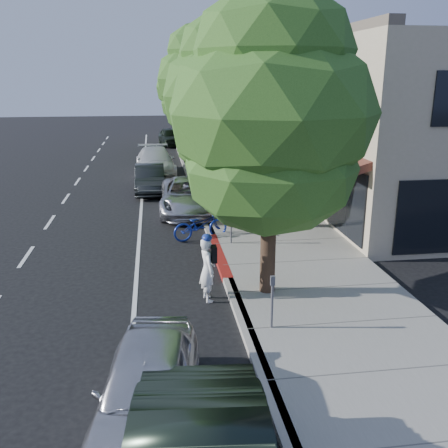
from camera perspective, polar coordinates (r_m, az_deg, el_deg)
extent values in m
plane|color=black|center=(15.21, -0.09, -5.23)|extent=(120.00, 120.00, 0.00)
cube|color=gray|center=(23.07, 2.82, 2.63)|extent=(4.60, 56.00, 0.15)
cube|color=#9E998E|center=(22.76, -2.88, 2.44)|extent=(0.30, 56.00, 0.15)
cube|color=maroon|center=(16.11, -0.58, -3.66)|extent=(0.32, 4.00, 0.15)
cube|color=#C1AF95|center=(34.07, 12.10, 12.69)|extent=(10.00, 36.00, 7.00)
cylinder|color=black|center=(13.04, 5.05, -2.70)|extent=(0.40, 0.40, 2.73)
ellipsoid|color=#274F17|center=(12.50, 5.30, 6.61)|extent=(4.35, 4.35, 3.48)
ellipsoid|color=#274F17|center=(12.34, 5.47, 12.67)|extent=(5.12, 5.12, 4.09)
ellipsoid|color=#274F17|center=(12.32, 5.66, 19.19)|extent=(3.84, 3.84, 3.07)
cylinder|color=black|center=(18.69, 0.95, 3.48)|extent=(0.40, 0.40, 2.81)
ellipsoid|color=#274F17|center=(18.32, 0.98, 10.22)|extent=(4.37, 4.37, 3.50)
ellipsoid|color=#274F17|center=(18.21, 1.00, 14.49)|extent=(5.14, 5.14, 4.11)
ellipsoid|color=#274F17|center=(18.21, 1.03, 19.03)|extent=(3.85, 3.85, 3.08)
cylinder|color=black|center=(24.53, -1.25, 6.54)|extent=(0.40, 0.40, 2.70)
ellipsoid|color=#274F17|center=(24.24, -1.28, 11.48)|extent=(3.89, 3.89, 3.11)
ellipsoid|color=#274F17|center=(24.16, -1.30, 14.57)|extent=(4.58, 4.58, 3.66)
ellipsoid|color=#274F17|center=(24.15, -1.32, 17.86)|extent=(3.43, 3.43, 2.75)
cylinder|color=black|center=(30.39, -2.61, 8.87)|extent=(0.40, 0.40, 3.07)
ellipsoid|color=#274F17|center=(30.16, -2.68, 13.41)|extent=(4.42, 4.42, 3.54)
ellipsoid|color=#274F17|center=(30.11, -2.72, 16.25)|extent=(5.21, 5.21, 4.16)
ellipsoid|color=#274F17|center=(30.14, -2.76, 19.26)|extent=(3.90, 3.90, 3.12)
cylinder|color=black|center=(36.34, -3.54, 9.93)|extent=(0.40, 0.40, 2.80)
ellipsoid|color=#274F17|center=(36.15, -3.60, 13.40)|extent=(3.99, 3.99, 3.19)
ellipsoid|color=#274F17|center=(36.09, -3.64, 15.56)|extent=(4.70, 4.70, 3.76)
ellipsoid|color=#274F17|center=(36.09, -3.69, 17.85)|extent=(3.52, 3.52, 2.82)
cylinder|color=black|center=(42.29, -4.21, 10.78)|extent=(0.40, 0.40, 2.66)
ellipsoid|color=#274F17|center=(42.13, -4.27, 13.60)|extent=(4.35, 4.35, 3.48)
ellipsoid|color=#274F17|center=(42.08, -4.31, 15.36)|extent=(5.12, 5.12, 4.09)
ellipsoid|color=#274F17|center=(42.07, -4.35, 17.22)|extent=(3.84, 3.84, 3.07)
imported|color=white|center=(12.94, -1.92, -5.24)|extent=(0.53, 0.69, 1.70)
imported|color=#152B96|center=(17.80, -2.70, -0.10)|extent=(2.17, 1.29, 1.07)
imported|color=#BCBBC0|center=(21.37, -4.08, 3.23)|extent=(2.64, 5.25, 1.43)
imported|color=black|center=(25.31, -8.48, 5.13)|extent=(1.46, 4.11, 1.35)
imported|color=silver|center=(29.68, -7.85, 7.05)|extent=(2.43, 5.44, 1.55)
imported|color=black|center=(42.29, -6.11, 9.89)|extent=(2.20, 4.38, 1.43)
imported|color=silver|center=(8.85, -8.66, -17.89)|extent=(2.14, 4.21, 1.37)
imported|color=black|center=(26.58, 4.97, 6.43)|extent=(0.86, 0.71, 1.62)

